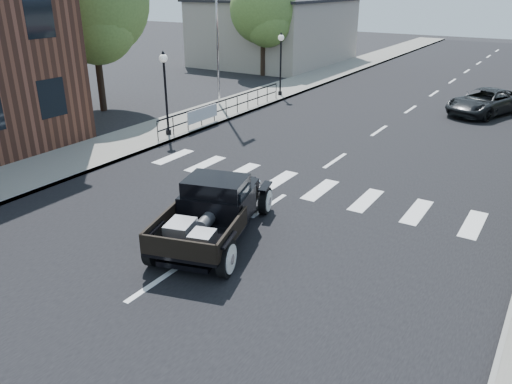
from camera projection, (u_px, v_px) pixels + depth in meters
The scene contains 13 objects.
ground at pixel (232, 231), 13.85m from camera, with size 120.00×120.00×0.00m, color black.
road at pixel (399, 117), 25.53m from camera, with size 14.00×80.00×0.02m, color black.
road_markings at pixel (363, 142), 21.64m from camera, with size 12.00×60.00×0.06m, color silver, non-canonical shape.
sidewalk_left at pixel (259, 97), 29.69m from camera, with size 3.00×80.00×0.15m, color gray.
low_building_left at pixel (275, 32), 42.08m from camera, with size 10.00×12.00×5.00m, color #A99E8D.
railing at pixel (226, 106), 24.98m from camera, with size 0.08×10.00×1.00m, color black, non-canonical shape.
banner at pixel (203, 119), 23.46m from camera, with size 0.04×2.20×0.60m, color silver, non-canonical shape.
lamp_post_b at pixel (166, 94), 21.51m from camera, with size 0.36×0.36×3.60m, color black, non-canonical shape.
lamp_post_c at pixel (281, 64), 29.30m from camera, with size 0.36×0.36×3.60m, color black, non-canonical shape.
big_tree_near at pixel (94, 29), 25.34m from camera, with size 5.75×5.75×8.45m, color #4D6C2E, non-canonical shape.
big_tree_far at pixel (263, 26), 35.79m from camera, with size 4.76×4.76×6.99m, color #4D6C2E, non-canonical shape.
hotrod_pickup at pixel (214, 210), 13.18m from camera, with size 2.28×4.88×1.69m, color black, non-canonical shape.
second_car at pixel (485, 102), 25.84m from camera, with size 2.17×4.71×1.31m, color black.
Camera 1 is at (7.16, -10.07, 6.38)m, focal length 35.00 mm.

